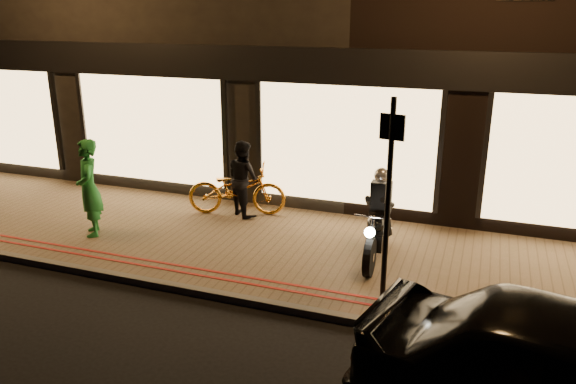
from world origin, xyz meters
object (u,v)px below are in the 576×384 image
Objects in this scene: motorcycle at (378,225)px; bicycle_gold at (237,189)px; sign_post at (388,193)px; person_green at (89,188)px.

motorcycle reaches higher than bicycle_gold.
sign_post is at bearing -76.65° from motorcycle.
sign_post is 4.59m from bicycle_gold.
sign_post reaches higher than person_green.
bicycle_gold is 2.90m from person_green.
motorcycle is at bearing 59.72° from person_green.
motorcycle is 0.96× the size of bicycle_gold.
bicycle_gold is 1.10× the size of person_green.
sign_post is 1.63× the size of person_green.
sign_post is at bearing 44.51° from person_green.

